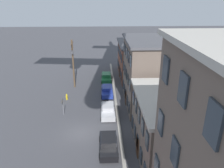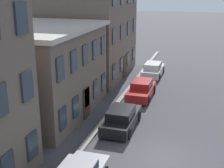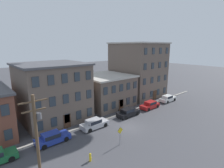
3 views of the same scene
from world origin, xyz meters
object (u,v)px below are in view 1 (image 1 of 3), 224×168
(car_silver, at_px, (108,110))
(fire_hydrant, at_px, (67,97))
(caution_sign, at_px, (63,104))
(car_blue, at_px, (107,90))
(utility_pole, at_px, (73,61))
(car_green, at_px, (106,77))
(car_black, at_px, (108,143))

(car_silver, xyz_separation_m, fire_hydrant, (-4.92, -6.26, -0.27))
(caution_sign, bearing_deg, car_silver, 88.04)
(caution_sign, bearing_deg, car_blue, 136.53)
(car_blue, relative_size, car_silver, 1.00)
(car_blue, bearing_deg, car_silver, -0.42)
(car_blue, distance_m, caution_sign, 8.84)
(car_blue, distance_m, utility_pole, 7.70)
(car_green, bearing_deg, car_blue, -0.10)
(utility_pole, bearing_deg, car_green, 118.09)
(car_blue, height_order, car_black, same)
(car_green, xyz_separation_m, fire_hydrant, (8.09, -6.32, -0.27))
(car_blue, relative_size, utility_pole, 0.53)
(car_blue, relative_size, fire_hydrant, 4.58)
(car_silver, distance_m, utility_pole, 12.12)
(car_silver, bearing_deg, utility_pole, -150.59)
(car_black, distance_m, fire_hydrant, 13.65)
(car_green, height_order, car_silver, same)
(car_black, height_order, caution_sign, caution_sign)
(caution_sign, xyz_separation_m, fire_hydrant, (-4.71, -0.25, -1.13))
(fire_hydrant, bearing_deg, caution_sign, 3.05)
(car_green, bearing_deg, car_black, -0.57)
(car_green, distance_m, caution_sign, 14.19)
(car_blue, relative_size, car_black, 1.00)
(car_silver, height_order, car_black, same)
(car_blue, distance_m, car_silver, 6.59)
(car_black, relative_size, utility_pole, 0.53)
(fire_hydrant, bearing_deg, utility_pole, 172.86)
(caution_sign, bearing_deg, car_black, 38.07)
(car_green, bearing_deg, caution_sign, -25.35)
(car_silver, bearing_deg, car_blue, 179.58)
(caution_sign, relative_size, fire_hydrant, 2.54)
(car_green, height_order, car_blue, same)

